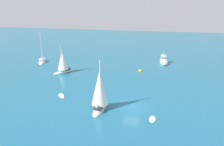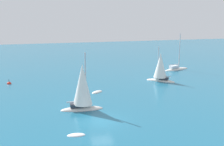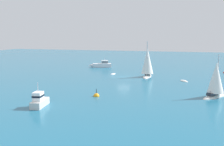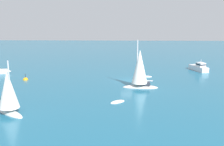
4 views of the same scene
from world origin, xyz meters
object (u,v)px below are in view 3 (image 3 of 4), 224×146
(motor_cruiser, at_px, (101,65))
(channel_buoy, at_px, (96,96))
(yacht, at_px, (216,81))
(skiff, at_px, (113,74))
(rib, at_px, (184,81))
(cabin_cruiser, at_px, (40,101))
(ketch, at_px, (147,64))

(motor_cruiser, relative_size, channel_buoy, 3.95)
(yacht, relative_size, channel_buoy, 4.26)
(channel_buoy, bearing_deg, skiff, -81.28)
(skiff, bearing_deg, rib, 75.19)
(skiff, bearing_deg, yacht, 52.53)
(yacht, bearing_deg, motor_cruiser, 81.22)
(skiff, bearing_deg, cabin_cruiser, 0.22)
(rib, distance_m, cabin_cruiser, 29.12)
(rib, bearing_deg, channel_buoy, 106.34)
(cabin_cruiser, xyz_separation_m, yacht, (-21.78, -11.11, 1.59))
(motor_cruiser, bearing_deg, cabin_cruiser, 77.72)
(skiff, height_order, yacht, yacht)
(rib, height_order, channel_buoy, channel_buoy)
(ketch, distance_m, motor_cruiser, 19.25)
(skiff, distance_m, yacht, 26.69)
(skiff, bearing_deg, ketch, 80.72)
(yacht, relative_size, motor_cruiser, 1.08)
(rib, relative_size, channel_buoy, 1.48)
(rib, relative_size, yacht, 0.35)
(rib, height_order, yacht, yacht)
(skiff, distance_m, motor_cruiser, 12.72)
(skiff, xyz_separation_m, cabin_cruiser, (1.81, 28.66, 0.74))
(rib, relative_size, motor_cruiser, 0.37)
(rib, height_order, motor_cruiser, motor_cruiser)
(ketch, bearing_deg, skiff, -101.09)
(skiff, relative_size, ketch, 0.25)
(skiff, relative_size, cabin_cruiser, 0.44)
(rib, relative_size, cabin_cruiser, 0.51)
(cabin_cruiser, distance_m, motor_cruiser, 39.98)
(cabin_cruiser, bearing_deg, rib, -44.23)
(skiff, height_order, ketch, ketch)
(cabin_cruiser, relative_size, yacht, 0.68)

